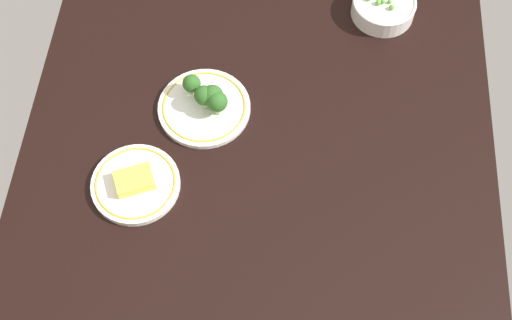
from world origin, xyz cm
name	(u,v)px	position (x,y,z in cm)	size (l,w,h in cm)	color
dining_table	(256,169)	(0.00, 0.00, 2.00)	(157.82, 106.96, 4.00)	black
plate_broccoli	(205,103)	(-13.74, -12.80, 6.43)	(21.55, 21.55, 8.06)	white
bowl_peas	(383,7)	(-45.97, 28.31, 6.66)	(15.95, 15.95, 6.03)	white
plate_cheese	(135,183)	(7.48, -25.76, 5.15)	(19.49, 19.49, 3.93)	white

